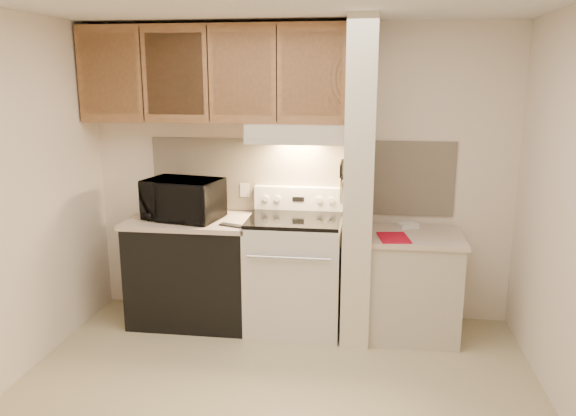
# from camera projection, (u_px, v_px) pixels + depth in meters

# --- Properties ---
(floor) EXTENTS (3.60, 3.60, 0.00)m
(floor) POSITION_uv_depth(u_px,v_px,m) (272.00, 401.00, 3.66)
(floor) COLOR #C5B88F
(floor) RESTS_ON ground
(wall_back) EXTENTS (3.60, 2.50, 0.02)m
(wall_back) POSITION_uv_depth(u_px,v_px,m) (300.00, 174.00, 4.82)
(wall_back) COLOR white
(wall_back) RESTS_ON floor
(backsplash) EXTENTS (2.60, 0.02, 0.63)m
(backsplash) POSITION_uv_depth(u_px,v_px,m) (300.00, 176.00, 4.81)
(backsplash) COLOR beige
(backsplash) RESTS_ON wall_back
(range_body) EXTENTS (0.76, 0.65, 0.92)m
(range_body) POSITION_uv_depth(u_px,v_px,m) (294.00, 275.00, 4.67)
(range_body) COLOR silver
(range_body) RESTS_ON floor
(oven_window) EXTENTS (0.50, 0.01, 0.30)m
(oven_window) POSITION_uv_depth(u_px,v_px,m) (289.00, 284.00, 4.35)
(oven_window) COLOR black
(oven_window) RESTS_ON range_body
(oven_handle) EXTENTS (0.65, 0.02, 0.02)m
(oven_handle) POSITION_uv_depth(u_px,v_px,m) (289.00, 258.00, 4.27)
(oven_handle) COLOR silver
(oven_handle) RESTS_ON range_body
(cooktop) EXTENTS (0.74, 0.64, 0.03)m
(cooktop) POSITION_uv_depth(u_px,v_px,m) (295.00, 219.00, 4.56)
(cooktop) COLOR black
(cooktop) RESTS_ON range_body
(range_backguard) EXTENTS (0.76, 0.08, 0.20)m
(range_backguard) POSITION_uv_depth(u_px,v_px,m) (299.00, 198.00, 4.81)
(range_backguard) COLOR silver
(range_backguard) RESTS_ON range_body
(range_display) EXTENTS (0.10, 0.01, 0.04)m
(range_display) POSITION_uv_depth(u_px,v_px,m) (298.00, 199.00, 4.77)
(range_display) COLOR black
(range_display) RESTS_ON range_backguard
(range_knob_left_outer) EXTENTS (0.05, 0.02, 0.05)m
(range_knob_left_outer) POSITION_uv_depth(u_px,v_px,m) (266.00, 198.00, 4.80)
(range_knob_left_outer) COLOR silver
(range_knob_left_outer) RESTS_ON range_backguard
(range_knob_left_inner) EXTENTS (0.05, 0.02, 0.05)m
(range_knob_left_inner) POSITION_uv_depth(u_px,v_px,m) (277.00, 199.00, 4.79)
(range_knob_left_inner) COLOR silver
(range_knob_left_inner) RESTS_ON range_backguard
(range_knob_right_inner) EXTENTS (0.05, 0.02, 0.05)m
(range_knob_right_inner) POSITION_uv_depth(u_px,v_px,m) (319.00, 200.00, 4.74)
(range_knob_right_inner) COLOR silver
(range_knob_right_inner) RESTS_ON range_backguard
(range_knob_right_outer) EXTENTS (0.05, 0.02, 0.05)m
(range_knob_right_outer) POSITION_uv_depth(u_px,v_px,m) (331.00, 200.00, 4.73)
(range_knob_right_outer) COLOR silver
(range_knob_right_outer) RESTS_ON range_backguard
(dishwasher_front) EXTENTS (1.00, 0.63, 0.87)m
(dishwasher_front) POSITION_uv_depth(u_px,v_px,m) (193.00, 272.00, 4.80)
(dishwasher_front) COLOR black
(dishwasher_front) RESTS_ON floor
(left_countertop) EXTENTS (1.04, 0.67, 0.04)m
(left_countertop) POSITION_uv_depth(u_px,v_px,m) (191.00, 221.00, 4.70)
(left_countertop) COLOR beige
(left_countertop) RESTS_ON dishwasher_front
(spoon_rest) EXTENTS (0.21, 0.13, 0.01)m
(spoon_rest) POSITION_uv_depth(u_px,v_px,m) (232.00, 225.00, 4.44)
(spoon_rest) COLOR black
(spoon_rest) RESTS_ON left_countertop
(teal_jar) EXTENTS (0.10, 0.10, 0.11)m
(teal_jar) POSITION_uv_depth(u_px,v_px,m) (204.00, 207.00, 4.89)
(teal_jar) COLOR #306D68
(teal_jar) RESTS_ON left_countertop
(outlet) EXTENTS (0.08, 0.01, 0.12)m
(outlet) POSITION_uv_depth(u_px,v_px,m) (245.00, 190.00, 4.89)
(outlet) COLOR beige
(outlet) RESTS_ON backsplash
(microwave) EXTENTS (0.68, 0.52, 0.33)m
(microwave) POSITION_uv_depth(u_px,v_px,m) (183.00, 199.00, 4.64)
(microwave) COLOR black
(microwave) RESTS_ON left_countertop
(partition_pillar) EXTENTS (0.22, 0.70, 2.50)m
(partition_pillar) POSITION_uv_depth(u_px,v_px,m) (359.00, 183.00, 4.42)
(partition_pillar) COLOR beige
(partition_pillar) RESTS_ON floor
(pillar_trim) EXTENTS (0.01, 0.70, 0.04)m
(pillar_trim) POSITION_uv_depth(u_px,v_px,m) (344.00, 176.00, 4.42)
(pillar_trim) COLOR #94643C
(pillar_trim) RESTS_ON partition_pillar
(knife_strip) EXTENTS (0.02, 0.42, 0.04)m
(knife_strip) POSITION_uv_depth(u_px,v_px,m) (343.00, 175.00, 4.37)
(knife_strip) COLOR black
(knife_strip) RESTS_ON partition_pillar
(knife_blade_a) EXTENTS (0.01, 0.03, 0.16)m
(knife_blade_a) POSITION_uv_depth(u_px,v_px,m) (340.00, 191.00, 4.23)
(knife_blade_a) COLOR silver
(knife_blade_a) RESTS_ON knife_strip
(knife_handle_a) EXTENTS (0.02, 0.02, 0.10)m
(knife_handle_a) POSITION_uv_depth(u_px,v_px,m) (341.00, 172.00, 4.22)
(knife_handle_a) COLOR black
(knife_handle_a) RESTS_ON knife_strip
(knife_blade_b) EXTENTS (0.01, 0.04, 0.18)m
(knife_blade_b) POSITION_uv_depth(u_px,v_px,m) (341.00, 191.00, 4.31)
(knife_blade_b) COLOR silver
(knife_blade_b) RESTS_ON knife_strip
(knife_handle_b) EXTENTS (0.02, 0.02, 0.10)m
(knife_handle_b) POSITION_uv_depth(u_px,v_px,m) (341.00, 170.00, 4.29)
(knife_handle_b) COLOR black
(knife_handle_b) RESTS_ON knife_strip
(knife_blade_c) EXTENTS (0.01, 0.04, 0.20)m
(knife_blade_c) POSITION_uv_depth(u_px,v_px,m) (341.00, 190.00, 4.38)
(knife_blade_c) COLOR silver
(knife_blade_c) RESTS_ON knife_strip
(knife_handle_c) EXTENTS (0.02, 0.02, 0.10)m
(knife_handle_c) POSITION_uv_depth(u_px,v_px,m) (342.00, 169.00, 4.35)
(knife_handle_c) COLOR black
(knife_handle_c) RESTS_ON knife_strip
(knife_blade_d) EXTENTS (0.01, 0.04, 0.16)m
(knife_blade_d) POSITION_uv_depth(u_px,v_px,m) (342.00, 186.00, 4.47)
(knife_blade_d) COLOR silver
(knife_blade_d) RESTS_ON knife_strip
(knife_handle_d) EXTENTS (0.02, 0.02, 0.10)m
(knife_handle_d) POSITION_uv_depth(u_px,v_px,m) (342.00, 167.00, 4.42)
(knife_handle_d) COLOR black
(knife_handle_d) RESTS_ON knife_strip
(knife_blade_e) EXTENTS (0.01, 0.04, 0.18)m
(knife_blade_e) POSITION_uv_depth(u_px,v_px,m) (342.00, 185.00, 4.56)
(knife_blade_e) COLOR silver
(knife_blade_e) RESTS_ON knife_strip
(knife_handle_e) EXTENTS (0.02, 0.02, 0.10)m
(knife_handle_e) POSITION_uv_depth(u_px,v_px,m) (343.00, 165.00, 4.53)
(knife_handle_e) COLOR black
(knife_handle_e) RESTS_ON knife_strip
(oven_mitt) EXTENTS (0.03, 0.10, 0.25)m
(oven_mitt) POSITION_uv_depth(u_px,v_px,m) (343.00, 188.00, 4.62)
(oven_mitt) COLOR slate
(oven_mitt) RESTS_ON partition_pillar
(right_cab_base) EXTENTS (0.70, 0.60, 0.81)m
(right_cab_base) POSITION_uv_depth(u_px,v_px,m) (413.00, 287.00, 4.55)
(right_cab_base) COLOR beige
(right_cab_base) RESTS_ON floor
(right_countertop) EXTENTS (0.74, 0.64, 0.04)m
(right_countertop) POSITION_uv_depth(u_px,v_px,m) (416.00, 236.00, 4.45)
(right_countertop) COLOR beige
(right_countertop) RESTS_ON right_cab_base
(red_folder) EXTENTS (0.26, 0.33, 0.01)m
(red_folder) POSITION_uv_depth(u_px,v_px,m) (394.00, 238.00, 4.32)
(red_folder) COLOR #B70920
(red_folder) RESTS_ON right_countertop
(white_box) EXTENTS (0.18, 0.16, 0.04)m
(white_box) POSITION_uv_depth(u_px,v_px,m) (408.00, 225.00, 4.62)
(white_box) COLOR white
(white_box) RESTS_ON right_countertop
(range_hood) EXTENTS (0.78, 0.44, 0.15)m
(range_hood) POSITION_uv_depth(u_px,v_px,m) (297.00, 133.00, 4.52)
(range_hood) COLOR beige
(range_hood) RESTS_ON upper_cabinets
(hood_lip) EXTENTS (0.78, 0.04, 0.06)m
(hood_lip) POSITION_uv_depth(u_px,v_px,m) (293.00, 141.00, 4.33)
(hood_lip) COLOR beige
(hood_lip) RESTS_ON range_hood
(upper_cabinets) EXTENTS (2.18, 0.33, 0.77)m
(upper_cabinets) POSITION_uv_depth(u_px,v_px,m) (213.00, 74.00, 4.55)
(upper_cabinets) COLOR #94643C
(upper_cabinets) RESTS_ON wall_back
(cab_door_a) EXTENTS (0.46, 0.01, 0.63)m
(cab_door_a) POSITION_uv_depth(u_px,v_px,m) (109.00, 74.00, 4.51)
(cab_door_a) COLOR #94643C
(cab_door_a) RESTS_ON upper_cabinets
(cab_gap_a) EXTENTS (0.01, 0.01, 0.73)m
(cab_gap_a) POSITION_uv_depth(u_px,v_px,m) (142.00, 74.00, 4.47)
(cab_gap_a) COLOR black
(cab_gap_a) RESTS_ON upper_cabinets
(cab_door_b) EXTENTS (0.46, 0.01, 0.63)m
(cab_door_b) POSITION_uv_depth(u_px,v_px,m) (175.00, 74.00, 4.44)
(cab_door_b) COLOR #94643C
(cab_door_b) RESTS_ON upper_cabinets
(cab_gap_b) EXTENTS (0.01, 0.01, 0.73)m
(cab_gap_b) POSITION_uv_depth(u_px,v_px,m) (208.00, 74.00, 4.40)
(cab_gap_b) COLOR black
(cab_gap_b) RESTS_ON upper_cabinets
(cab_door_c) EXTENTS (0.46, 0.01, 0.63)m
(cab_door_c) POSITION_uv_depth(u_px,v_px,m) (242.00, 74.00, 4.36)
(cab_door_c) COLOR #94643C
(cab_door_c) RESTS_ON upper_cabinets
(cab_gap_c) EXTENTS (0.01, 0.01, 0.73)m
(cab_gap_c) POSITION_uv_depth(u_px,v_px,m) (277.00, 74.00, 4.33)
(cab_gap_c) COLOR black
(cab_gap_c) RESTS_ON upper_cabinets
(cab_door_d) EXTENTS (0.46, 0.01, 0.63)m
(cab_door_d) POSITION_uv_depth(u_px,v_px,m) (312.00, 74.00, 4.29)
(cab_door_d) COLOR #94643C
(cab_door_d) RESTS_ON upper_cabinets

